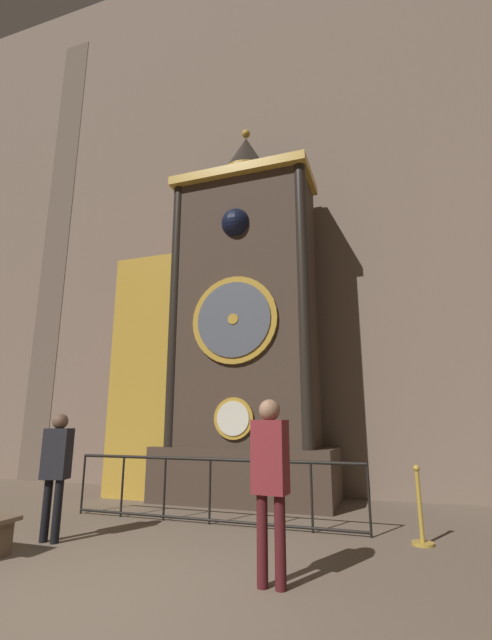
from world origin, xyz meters
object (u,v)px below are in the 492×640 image
visitor_near (56,463)px  visitor_far (270,470)px  stanchion_post (421,519)px  clock_tower (225,334)px

visitor_near → visitor_far: bearing=-22.8°
visitor_far → stanchion_post: bearing=61.0°
visitor_far → stanchion_post: size_ratio=1.81×
visitor_far → stanchion_post: visitor_far is taller
stanchion_post → clock_tower: bearing=150.0°
clock_tower → visitor_near: clock_tower is taller
clock_tower → visitor_far: (2.15, -4.12, -2.31)m
clock_tower → stanchion_post: (3.59, -2.08, -3.06)m
visitor_far → visitor_near: bearing=175.9°
clock_tower → stanchion_post: size_ratio=8.54×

